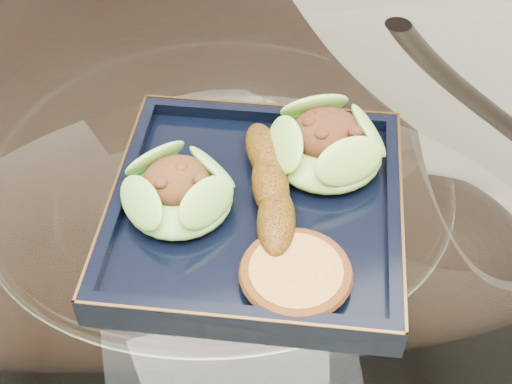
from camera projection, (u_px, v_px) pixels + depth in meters
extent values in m
cylinder|color=white|center=(221.00, 215.00, 0.70)|extent=(1.10, 1.10, 0.01)
torus|color=black|center=(221.00, 215.00, 0.70)|extent=(1.13, 1.13, 0.02)
cylinder|color=black|center=(365.00, 220.00, 1.20)|extent=(0.04, 0.04, 0.75)
cylinder|color=black|center=(25.00, 274.00, 1.12)|extent=(0.04, 0.04, 0.75)
cube|color=black|center=(168.00, 157.00, 1.21)|extent=(0.42, 0.42, 0.04)
cylinder|color=black|center=(99.00, 337.00, 1.23)|extent=(0.03, 0.03, 0.43)
cylinder|color=black|center=(288.00, 297.00, 1.29)|extent=(0.03, 0.03, 0.43)
cylinder|color=black|center=(82.00, 198.00, 1.46)|extent=(0.03, 0.03, 0.43)
cylinder|color=black|center=(243.00, 169.00, 1.52)|extent=(0.03, 0.03, 0.43)
cube|color=black|center=(256.00, 214.00, 0.68)|extent=(0.34, 0.34, 0.02)
ellipsoid|color=#4B8D28|center=(178.00, 194.00, 0.66)|extent=(0.11, 0.11, 0.04)
ellipsoid|color=olive|center=(326.00, 147.00, 0.70)|extent=(0.14, 0.14, 0.04)
ellipsoid|color=#69400B|center=(270.00, 185.00, 0.67)|extent=(0.05, 0.17, 0.03)
cylinder|color=#A16E35|center=(296.00, 275.00, 0.60)|extent=(0.11, 0.11, 0.02)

